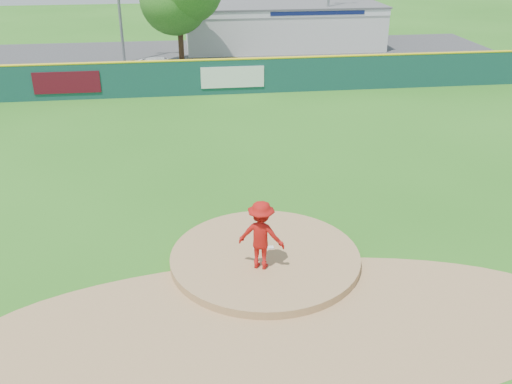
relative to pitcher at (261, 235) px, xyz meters
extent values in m
plane|color=#286B19|center=(0.21, 0.63, -1.25)|extent=(120.00, 120.00, 0.00)
cylinder|color=#9E774C|center=(0.21, 0.63, -1.25)|extent=(5.50, 5.50, 0.50)
cube|color=white|center=(0.21, 0.93, -0.98)|extent=(0.60, 0.15, 0.04)
cylinder|color=#9E774C|center=(0.21, -2.37, -1.24)|extent=(15.40, 15.40, 0.01)
cube|color=#38383A|center=(0.21, 27.63, -1.24)|extent=(44.00, 16.00, 0.02)
imported|color=#A8110E|center=(0.00, 0.00, 0.00)|extent=(1.47, 1.17, 2.00)
imported|color=silver|center=(-3.10, 23.25, -0.63)|extent=(4.37, 2.14, 1.20)
cube|color=silver|center=(6.21, 32.63, 0.35)|extent=(15.00, 8.00, 3.20)
cube|color=white|center=(6.21, 28.61, 1.75)|extent=(15.00, 0.06, 0.55)
cube|color=#0F194C|center=(8.21, 28.57, 1.75)|extent=(7.00, 0.03, 0.28)
cube|color=#59595B|center=(6.21, 32.63, 2.00)|extent=(15.20, 8.20, 0.12)
cube|color=#540C19|center=(-8.16, 18.55, -0.25)|extent=(3.60, 0.04, 1.20)
cube|color=white|center=(0.99, 18.55, -0.25)|extent=(3.60, 0.04, 1.20)
cube|color=#14413D|center=(0.21, 18.63, -0.25)|extent=(40.00, 0.10, 2.00)
cylinder|color=yellow|center=(0.21, 18.63, 0.75)|extent=(40.00, 0.14, 0.14)
cylinder|color=#382314|center=(-1.79, 25.63, 0.05)|extent=(0.36, 0.36, 2.60)
cylinder|color=#382314|center=(13.21, 36.63, -0.45)|extent=(0.40, 0.40, 1.60)
camera|label=1|loc=(-1.92, -13.37, 7.70)|focal=40.00mm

